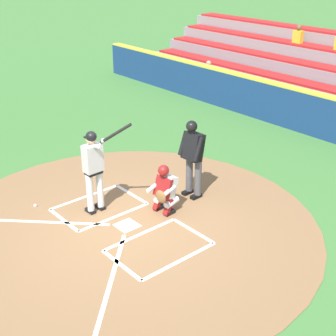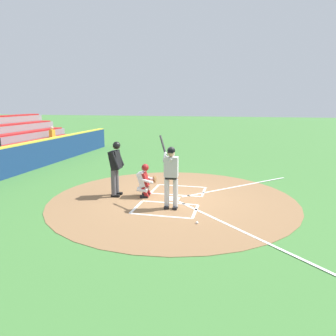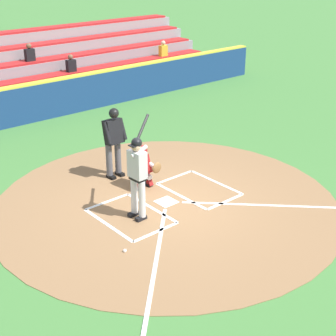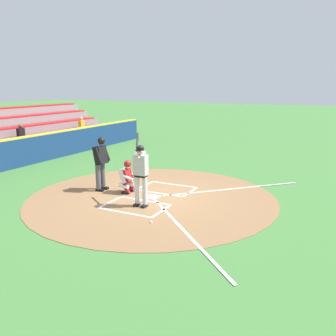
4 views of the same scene
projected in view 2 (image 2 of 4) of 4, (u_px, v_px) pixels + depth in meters
name	position (u px, v px, depth m)	size (l,w,h in m)	color
ground_plane	(173.00, 199.00, 10.43)	(120.00, 120.00, 0.00)	#427A38
dirt_circle	(173.00, 199.00, 10.43)	(8.00, 8.00, 0.01)	olive
home_plate_and_chalk	(199.00, 200.00, 10.24)	(7.93, 4.91, 0.01)	white
batter	(171.00, 173.00, 9.29)	(0.91, 0.74, 2.13)	silver
catcher	(145.00, 180.00, 10.59)	(0.62, 0.61, 1.13)	black
plate_umpire	(116.00, 165.00, 10.55)	(0.59, 0.42, 1.86)	#4C4C51
baseball	(197.00, 223.00, 8.29)	(0.07, 0.07, 0.07)	white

